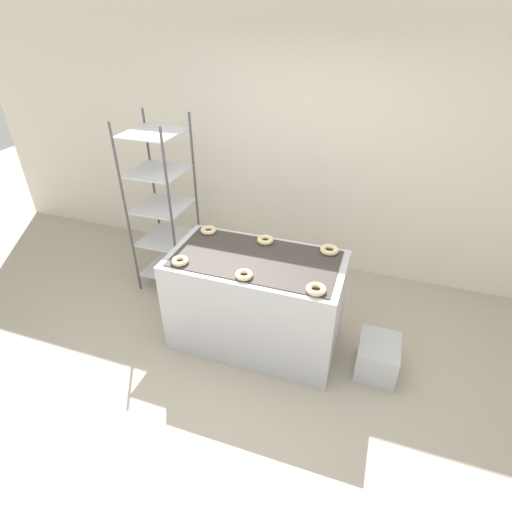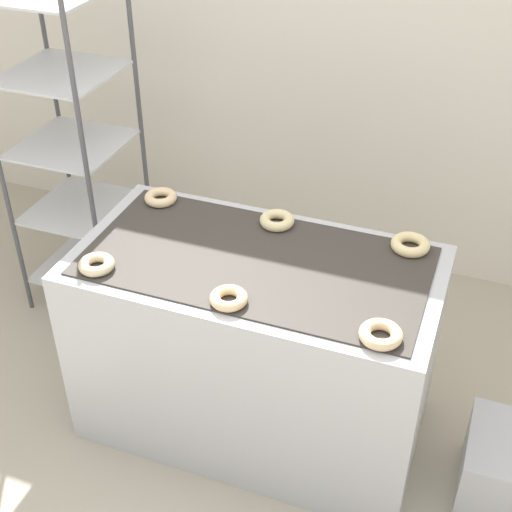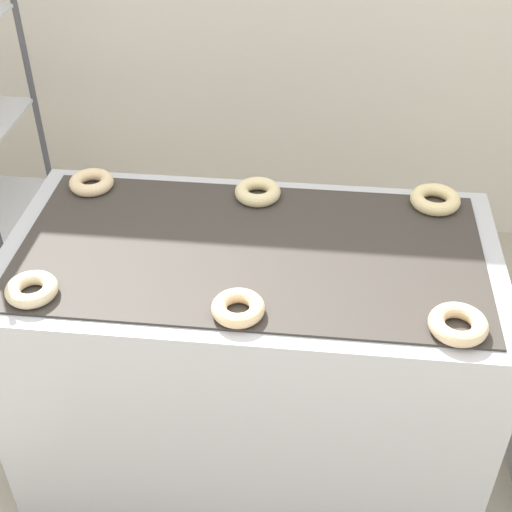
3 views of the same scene
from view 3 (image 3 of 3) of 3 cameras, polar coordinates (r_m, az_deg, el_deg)
The scene contains 7 objects.
fryer_machine at distance 2.36m, azimuth -0.39°, elevation -8.20°, with size 1.45×0.77×0.90m.
donut_near_left at distance 1.98m, azimuth -17.50°, elevation -2.56°, with size 0.14×0.14×0.04m, color beige.
donut_near_center at distance 1.83m, azimuth -1.58°, elevation -4.17°, with size 0.14×0.14×0.04m, color beige.
donut_near_right at distance 1.85m, azimuth 15.86°, elevation -5.29°, with size 0.15×0.15×0.04m, color beige.
donut_far_left at distance 2.38m, azimuth -13.03°, elevation 5.76°, with size 0.14×0.14×0.04m, color beige.
donut_far_center at distance 2.27m, azimuth 0.13°, elevation 5.16°, with size 0.15×0.15×0.04m, color beige.
donut_far_right at distance 2.30m, azimuth 14.14°, elevation 4.41°, with size 0.16×0.16×0.04m, color beige.
Camera 3 is at (0.19, -0.99, 2.14)m, focal length 50.00 mm.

